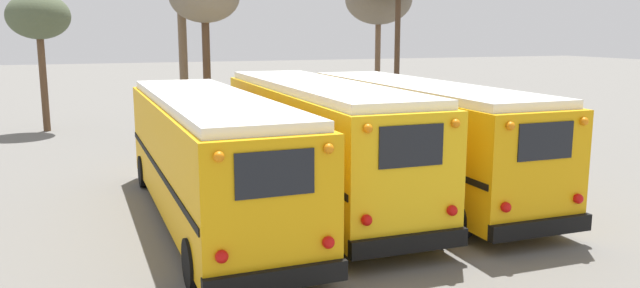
# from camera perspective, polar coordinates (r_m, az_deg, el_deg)

# --- Properties ---
(ground_plane) EXTENTS (160.00, 160.00, 0.00)m
(ground_plane) POSITION_cam_1_polar(r_m,az_deg,el_deg) (17.32, -0.41, -5.13)
(ground_plane) COLOR #66635E
(school_bus_0) EXTENTS (2.79, 10.86, 3.09)m
(school_bus_0) POSITION_cam_1_polar(r_m,az_deg,el_deg) (15.37, -10.11, -0.84)
(school_bus_0) COLOR #E5A00C
(school_bus_0) RESTS_ON ground
(school_bus_1) EXTENTS (2.65, 10.64, 3.27)m
(school_bus_1) POSITION_cam_1_polar(r_m,az_deg,el_deg) (16.76, -0.20, 0.59)
(school_bus_1) COLOR yellow
(school_bus_1) RESTS_ON ground
(school_bus_2) EXTENTS (2.64, 10.89, 3.16)m
(school_bus_2) POSITION_cam_1_polar(r_m,az_deg,el_deg) (18.12, 8.81, 0.99)
(school_bus_2) COLOR #E5A00C
(school_bus_2) RESTS_ON ground
(utility_pole) EXTENTS (1.80, 0.36, 7.83)m
(utility_pole) POSITION_cam_1_polar(r_m,az_deg,el_deg) (26.91, -12.43, 8.80)
(utility_pole) COLOR brown
(utility_pole) RESTS_ON ground
(bare_tree_0) EXTENTS (2.79, 2.79, 6.32)m
(bare_tree_0) POSITION_cam_1_polar(r_m,az_deg,el_deg) (31.51, -24.34, 10.46)
(bare_tree_0) COLOR brown
(bare_tree_0) RESTS_ON ground
(bare_tree_3) EXTENTS (3.31, 3.31, 7.40)m
(bare_tree_3) POSITION_cam_1_polar(r_m,az_deg,el_deg) (31.66, 5.38, 12.96)
(bare_tree_3) COLOR brown
(bare_tree_3) RESTS_ON ground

